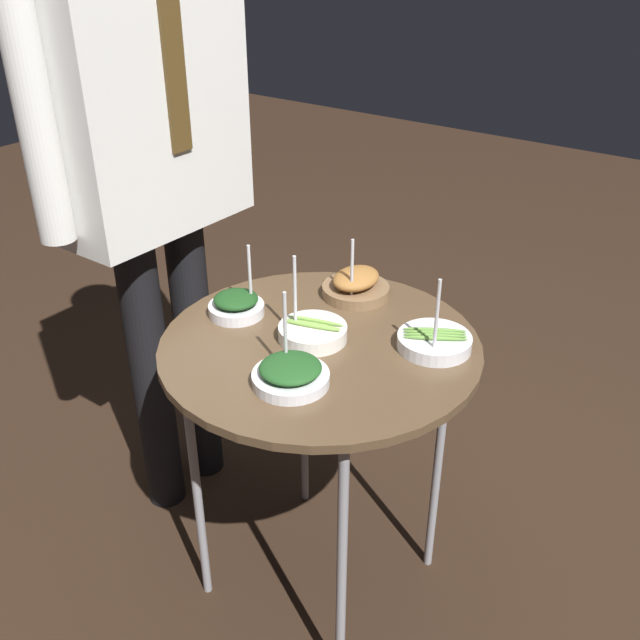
# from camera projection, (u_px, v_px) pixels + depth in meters

# --- Properties ---
(ground_plane) EXTENTS (8.00, 8.00, 0.00)m
(ground_plane) POSITION_uv_depth(u_px,v_px,m) (320.00, 575.00, 1.74)
(ground_plane) COLOR black
(serving_cart) EXTENTS (0.64, 0.64, 0.67)m
(serving_cart) POSITION_uv_depth(u_px,v_px,m) (320.00, 363.00, 1.44)
(serving_cart) COLOR brown
(serving_cart) RESTS_ON ground_plane
(bowl_spinach_mid_right) EXTENTS (0.14, 0.14, 0.17)m
(bowl_spinach_mid_right) POSITION_uv_depth(u_px,v_px,m) (291.00, 374.00, 1.28)
(bowl_spinach_mid_right) COLOR silver
(bowl_spinach_mid_right) RESTS_ON serving_cart
(bowl_asparagus_far_rim) EXTENTS (0.15, 0.15, 0.17)m
(bowl_asparagus_far_rim) POSITION_uv_depth(u_px,v_px,m) (434.00, 341.00, 1.38)
(bowl_asparagus_far_rim) COLOR silver
(bowl_asparagus_far_rim) RESTS_ON serving_cart
(bowl_asparagus_front_center) EXTENTS (0.14, 0.14, 0.18)m
(bowl_asparagus_front_center) POSITION_uv_depth(u_px,v_px,m) (314.00, 331.00, 1.42)
(bowl_asparagus_front_center) COLOR silver
(bowl_asparagus_front_center) RESTS_ON serving_cart
(bowl_spinach_center) EXTENTS (0.12, 0.12, 0.15)m
(bowl_spinach_center) POSITION_uv_depth(u_px,v_px,m) (236.00, 305.00, 1.50)
(bowl_spinach_center) COLOR silver
(bowl_spinach_center) RESTS_ON serving_cart
(bowl_roast_front_right) EXTENTS (0.15, 0.15, 0.15)m
(bowl_roast_front_right) POSITION_uv_depth(u_px,v_px,m) (356.00, 285.00, 1.57)
(bowl_roast_front_right) COLOR brown
(bowl_roast_front_right) RESTS_ON serving_cart
(waiter_figure) EXTENTS (0.58, 0.22, 1.58)m
(waiter_figure) POSITION_uv_depth(u_px,v_px,m) (145.00, 128.00, 1.54)
(waiter_figure) COLOR black
(waiter_figure) RESTS_ON ground_plane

